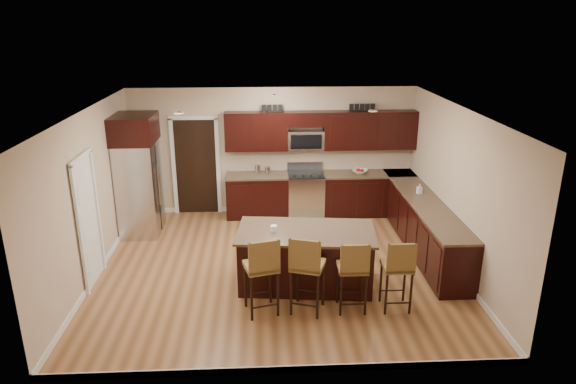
{
  "coord_description": "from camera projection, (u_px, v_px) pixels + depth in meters",
  "views": [
    {
      "loc": [
        -0.24,
        -7.88,
        4.08
      ],
      "look_at": [
        0.2,
        0.4,
        1.23
      ],
      "focal_mm": 32.0,
      "sensor_mm": 36.0,
      "label": 1
    }
  ],
  "objects": [
    {
      "name": "stool_left",
      "position": [
        262.0,
        267.0,
        7.18
      ],
      "size": [
        0.54,
        0.54,
        1.2
      ],
      "rotation": [
        0.0,
        0.0,
        0.26
      ],
      "color": "olive",
      "rests_on": "floor"
    },
    {
      "name": "base_cabinets",
      "position": [
        372.0,
        210.0,
        10.09
      ],
      "size": [
        4.02,
        3.96,
        0.92
      ],
      "color": "black",
      "rests_on": "floor"
    },
    {
      "name": "floor",
      "position": [
        278.0,
        268.0,
        8.78
      ],
      "size": [
        6.0,
        6.0,
        0.0
      ],
      "primitive_type": "plane",
      "color": "#93623A",
      "rests_on": "ground"
    },
    {
      "name": "stool_extra",
      "position": [
        398.0,
        267.0,
        7.3
      ],
      "size": [
        0.42,
        0.42,
        1.11
      ],
      "rotation": [
        0.0,
        0.0,
        -0.0
      ],
      "color": "olive",
      "rests_on": "floor"
    },
    {
      "name": "wall_left",
      "position": [
        90.0,
        196.0,
        8.19
      ],
      "size": [
        0.0,
        5.5,
        5.5
      ],
      "primitive_type": "plane",
      "rotation": [
        1.57,
        0.0,
        1.57
      ],
      "color": "#C3A98C",
      "rests_on": "floor"
    },
    {
      "name": "microwave",
      "position": [
        306.0,
        140.0,
        10.75
      ],
      "size": [
        0.76,
        0.31,
        0.4
      ],
      "primitive_type": "cube",
      "color": "silver",
      "rests_on": "upper_cabinets"
    },
    {
      "name": "island_jar",
      "position": [
        274.0,
        229.0,
        7.92
      ],
      "size": [
        0.1,
        0.1,
        0.1
      ],
      "primitive_type": "cylinder",
      "color": "white",
      "rests_on": "island"
    },
    {
      "name": "refrigerator",
      "position": [
        138.0,
        174.0,
        9.84
      ],
      "size": [
        0.79,
        0.98,
        2.35
      ],
      "color": "silver",
      "rests_on": "floor"
    },
    {
      "name": "pantry_door",
      "position": [
        88.0,
        223.0,
        8.02
      ],
      "size": [
        0.03,
        0.8,
        2.04
      ],
      "primitive_type": "cube",
      "color": "white",
      "rests_on": "floor"
    },
    {
      "name": "fruit_bowl",
      "position": [
        360.0,
        171.0,
        10.87
      ],
      "size": [
        0.41,
        0.41,
        0.08
      ],
      "primitive_type": "imported",
      "rotation": [
        0.0,
        0.0,
        -0.41
      ],
      "color": "silver",
      "rests_on": "base_cabinets"
    },
    {
      "name": "range",
      "position": [
        306.0,
        194.0,
        10.97
      ],
      "size": [
        0.76,
        0.64,
        1.11
      ],
      "color": "silver",
      "rests_on": "floor"
    },
    {
      "name": "floor_mat",
      "position": [
        305.0,
        227.0,
        10.45
      ],
      "size": [
        1.12,
        0.85,
        0.01
      ],
      "primitive_type": "cube",
      "rotation": [
        0.0,
        0.0,
        0.19
      ],
      "color": "brown",
      "rests_on": "floor"
    },
    {
      "name": "island",
      "position": [
        306.0,
        259.0,
        8.12
      ],
      "size": [
        2.24,
        1.33,
        0.92
      ],
      "rotation": [
        0.0,
        0.0,
        -0.1
      ],
      "color": "black",
      "rests_on": "floor"
    },
    {
      "name": "wall_back",
      "position": [
        273.0,
        151.0,
        10.94
      ],
      "size": [
        6.0,
        0.0,
        6.0
      ],
      "primitive_type": "plane",
      "rotation": [
        1.57,
        0.0,
        0.0
      ],
      "color": "#C3A98C",
      "rests_on": "floor"
    },
    {
      "name": "soap_bottle",
      "position": [
        419.0,
        189.0,
        9.61
      ],
      "size": [
        0.09,
        0.09,
        0.19
      ],
      "primitive_type": "imported",
      "rotation": [
        0.0,
        0.0,
        0.06
      ],
      "color": "#B2B2B2",
      "rests_on": "base_cabinets"
    },
    {
      "name": "stool_right",
      "position": [
        353.0,
        268.0,
        7.27
      ],
      "size": [
        0.42,
        0.42,
        1.11
      ],
      "rotation": [
        0.0,
        0.0,
        -0.0
      ],
      "color": "olive",
      "rests_on": "floor"
    },
    {
      "name": "doorway",
      "position": [
        196.0,
        167.0,
        10.95
      ],
      "size": [
        0.85,
        0.03,
        2.06
      ],
      "primitive_type": "cube",
      "color": "black",
      "rests_on": "floor"
    },
    {
      "name": "ceiling",
      "position": [
        277.0,
        111.0,
        7.9
      ],
      "size": [
        6.0,
        6.0,
        0.0
      ],
      "primitive_type": "plane",
      "rotation": [
        3.14,
        0.0,
        0.0
      ],
      "color": "silver",
      "rests_on": "wall_back"
    },
    {
      "name": "letter_decor",
      "position": [
        317.0,
        108.0,
        10.52
      ],
      "size": [
        2.2,
        0.03,
        0.15
      ],
      "primitive_type": null,
      "color": "black",
      "rests_on": "upper_cabinets"
    },
    {
      "name": "canister_short",
      "position": [
        268.0,
        171.0,
        10.76
      ],
      "size": [
        0.11,
        0.11,
        0.17
      ],
      "primitive_type": "cylinder",
      "color": "silver",
      "rests_on": "base_cabinets"
    },
    {
      "name": "stool_mid",
      "position": [
        307.0,
        266.0,
        7.21
      ],
      "size": [
        0.57,
        0.57,
        1.2
      ],
      "rotation": [
        0.0,
        0.0,
        -0.32
      ],
      "color": "olive",
      "rests_on": "floor"
    },
    {
      "name": "upper_cabinets",
      "position": [
        323.0,
        130.0,
        10.67
      ],
      "size": [
        4.0,
        0.33,
        0.8
      ],
      "color": "black",
      "rests_on": "wall_back"
    },
    {
      "name": "wall_right",
      "position": [
        458.0,
        190.0,
        8.49
      ],
      "size": [
        0.0,
        5.5,
        5.5
      ],
      "primitive_type": "plane",
      "rotation": [
        1.57,
        0.0,
        -1.57
      ],
      "color": "#C3A98C",
      "rests_on": "floor"
    },
    {
      "name": "canister_tall",
      "position": [
        258.0,
        170.0,
        10.74
      ],
      "size": [
        0.12,
        0.12,
        0.21
      ],
      "primitive_type": "cylinder",
      "color": "silver",
      "rests_on": "base_cabinets"
    }
  ]
}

